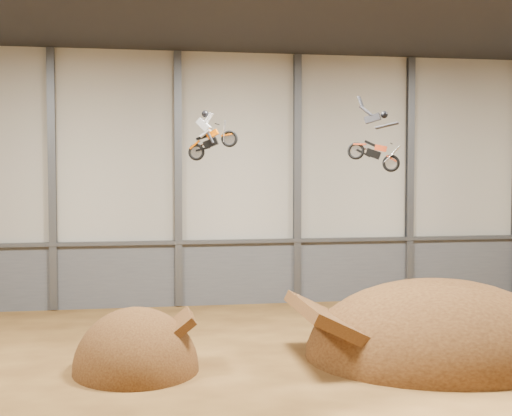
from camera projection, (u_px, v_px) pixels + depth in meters
The scene contains 12 objects.
floor at pixel (298, 382), 25.26m from camera, with size 40.00×40.00×0.00m, color #543516.
back_wall at pixel (238, 179), 39.66m from camera, with size 40.00×0.10×14.00m, color #B3AE9F.
lower_band_back at pixel (238, 273), 39.84m from camera, with size 39.80×0.18×3.50m, color #515459.
steel_rail at pixel (239, 241), 39.59m from camera, with size 39.80×0.35×0.20m, color #47494F.
steel_column_1 at pixel (52, 180), 37.80m from camera, with size 0.40×0.36×13.90m, color #47494F.
steel_column_2 at pixel (178, 179), 38.91m from camera, with size 0.40×0.36×13.90m, color #47494F.
steel_column_3 at pixel (297, 179), 40.02m from camera, with size 0.40×0.36×13.90m, color #47494F.
steel_column_4 at pixel (410, 179), 41.12m from camera, with size 0.40×0.36×13.90m, color #47494F.
takeoff_ramp at pixel (136, 370), 26.70m from camera, with size 4.70×5.43×4.70m, color #3C210F.
landing_ramp at pixel (437, 356), 28.78m from camera, with size 10.74×9.50×6.20m, color #3C210F.
fmx_rider_a at pixel (216, 129), 28.42m from camera, with size 2.11×0.80×1.91m, color #EB5F00, non-canonical shape.
fmx_rider_b at pixel (371, 134), 27.72m from camera, with size 2.80×0.80×2.40m, color #C03D1A, non-canonical shape.
Camera 1 is at (-5.60, -24.31, 7.48)m, focal length 50.00 mm.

